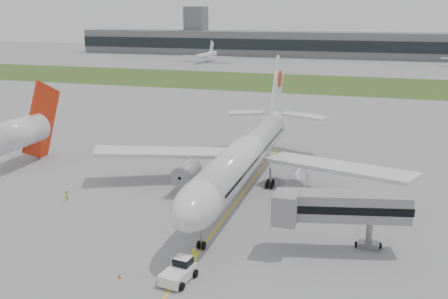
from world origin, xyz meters
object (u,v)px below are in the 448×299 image
(airliner, at_px, (246,153))
(neighbor_aircraft, at_px, (22,132))
(ground_crew_near, at_px, (194,257))
(pushback_tug, at_px, (179,271))
(jet_bridge, at_px, (336,207))

(airliner, relative_size, neighbor_aircraft, 3.04)
(ground_crew_near, bearing_deg, airliner, -98.71)
(pushback_tug, distance_m, ground_crew_near, 3.12)
(jet_bridge, height_order, neighbor_aircraft, neighbor_aircraft)
(pushback_tug, height_order, jet_bridge, jet_bridge)
(airliner, bearing_deg, pushback_tug, -89.76)
(pushback_tug, height_order, ground_crew_near, pushback_tug)
(airliner, height_order, ground_crew_near, airliner)
(airliner, distance_m, ground_crew_near, 24.07)
(airliner, distance_m, jet_bridge, 21.15)
(pushback_tug, bearing_deg, airliner, 98.95)
(jet_bridge, distance_m, neighbor_aircraft, 56.46)
(airliner, height_order, jet_bridge, airliner)
(pushback_tug, bearing_deg, jet_bridge, 46.79)
(airliner, xyz_separation_m, neighbor_aircraft, (-39.69, 1.26, 0.11))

